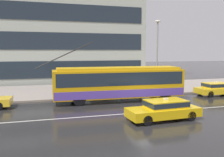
# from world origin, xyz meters

# --- Properties ---
(ground_plane) EXTENTS (160.00, 160.00, 0.00)m
(ground_plane) POSITION_xyz_m (0.00, 0.00, 0.00)
(ground_plane) COLOR #262526
(sidewalk_slab) EXTENTS (80.00, 10.00, 0.14)m
(sidewalk_slab) POSITION_xyz_m (0.00, 9.83, 0.07)
(sidewalk_slab) COLOR gray
(sidewalk_slab) RESTS_ON ground_plane
(lane_centre_line) EXTENTS (72.00, 0.14, 0.01)m
(lane_centre_line) POSITION_xyz_m (0.00, -1.20, 0.00)
(lane_centre_line) COLOR silver
(lane_centre_line) RESTS_ON ground_plane
(trolleybus) EXTENTS (12.64, 2.83, 5.16)m
(trolleybus) POSITION_xyz_m (-1.23, 3.23, 1.63)
(trolleybus) COLOR #DB9D0E
(trolleybus) RESTS_ON ground_plane
(taxi_oncoming_near) EXTENTS (4.71, 2.04, 1.39)m
(taxi_oncoming_near) POSITION_xyz_m (-0.31, -3.26, 0.70)
(taxi_oncoming_near) COLOR yellow
(taxi_oncoming_near) RESTS_ON ground_plane
(taxi_ahead_of_bus) EXTENTS (4.22, 1.85, 1.39)m
(taxi_ahead_of_bus) POSITION_xyz_m (8.87, 3.18, 0.70)
(taxi_ahead_of_bus) COLOR yellow
(taxi_ahead_of_bus) RESTS_ON ground_plane
(bus_shelter) EXTENTS (3.69, 1.54, 2.41)m
(bus_shelter) POSITION_xyz_m (-1.98, 7.09, 1.92)
(bus_shelter) COLOR gray
(bus_shelter) RESTS_ON sidewalk_slab
(pedestrian_at_shelter) EXTENTS (1.44, 1.44, 1.96)m
(pedestrian_at_shelter) POSITION_xyz_m (0.70, 6.76, 1.71)
(pedestrian_at_shelter) COLOR #594151
(pedestrian_at_shelter) RESTS_ON sidewalk_slab
(pedestrian_approaching_curb) EXTENTS (1.31, 1.31, 2.00)m
(pedestrian_approaching_curb) POSITION_xyz_m (2.61, 7.36, 1.72)
(pedestrian_approaching_curb) COLOR black
(pedestrian_approaching_curb) RESTS_ON sidewalk_slab
(street_lamp) EXTENTS (0.60, 0.32, 7.24)m
(street_lamp) POSITION_xyz_m (3.42, 5.37, 4.38)
(street_lamp) COLOR gray
(street_lamp) RESTS_ON sidewalk_slab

